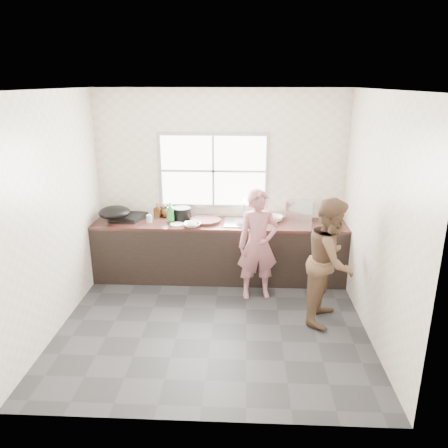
{
  "coord_description": "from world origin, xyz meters",
  "views": [
    {
      "loc": [
        0.36,
        -4.62,
        2.78
      ],
      "look_at": [
        0.1,
        0.65,
        1.05
      ],
      "focal_mm": 35.0,
      "sensor_mm": 36.0,
      "label": 1
    }
  ],
  "objects_px": {
    "pot_lid_left": "(125,218)",
    "cutting_board": "(205,220)",
    "person_side": "(331,261)",
    "glass_jar": "(149,219)",
    "woman": "(258,248)",
    "bottle_green": "(170,212)",
    "dish_rack": "(300,210)",
    "plate_food": "(177,224)",
    "burner": "(129,217)",
    "bowl_crabs": "(274,219)",
    "bottle_brown_short": "(166,212)",
    "bottle_brown_tall": "(158,211)",
    "black_pot": "(182,214)",
    "pot_lid_right": "(150,218)",
    "bowl_mince": "(192,225)",
    "bowl_held": "(242,222)",
    "wok": "(114,212)"
  },
  "relations": [
    {
      "from": "black_pot",
      "to": "pot_lid_left",
      "type": "relative_size",
      "value": 1.03
    },
    {
      "from": "bottle_brown_tall",
      "to": "burner",
      "type": "bearing_deg",
      "value": -165.57
    },
    {
      "from": "bottle_green",
      "to": "pot_lid_right",
      "type": "xyz_separation_m",
      "value": [
        -0.34,
        0.17,
        -0.14
      ]
    },
    {
      "from": "cutting_board",
      "to": "bottle_green",
      "type": "xyz_separation_m",
      "value": [
        -0.5,
        -0.02,
        0.13
      ]
    },
    {
      "from": "pot_lid_left",
      "to": "bottle_brown_tall",
      "type": "bearing_deg",
      "value": 14.29
    },
    {
      "from": "burner",
      "to": "bowl_held",
      "type": "bearing_deg",
      "value": -6.73
    },
    {
      "from": "bottle_brown_tall",
      "to": "glass_jar",
      "type": "distance_m",
      "value": 0.28
    },
    {
      "from": "bowl_mince",
      "to": "pot_lid_right",
      "type": "relative_size",
      "value": 0.87
    },
    {
      "from": "bottle_brown_tall",
      "to": "black_pot",
      "type": "bearing_deg",
      "value": -19.26
    },
    {
      "from": "woman",
      "to": "bottle_green",
      "type": "relative_size",
      "value": 4.58
    },
    {
      "from": "bowl_crabs",
      "to": "cutting_board",
      "type": "bearing_deg",
      "value": -175.79
    },
    {
      "from": "bottle_green",
      "to": "burner",
      "type": "distance_m",
      "value": 0.66
    },
    {
      "from": "bottle_brown_tall",
      "to": "pot_lid_right",
      "type": "xyz_separation_m",
      "value": [
        -0.11,
        -0.06,
        -0.09
      ]
    },
    {
      "from": "bowl_crabs",
      "to": "bottle_brown_tall",
      "type": "height_order",
      "value": "bottle_brown_tall"
    },
    {
      "from": "bowl_crabs",
      "to": "plate_food",
      "type": "relative_size",
      "value": 1.1
    },
    {
      "from": "bowl_mince",
      "to": "bottle_brown_short",
      "type": "height_order",
      "value": "bottle_brown_short"
    },
    {
      "from": "bottle_brown_short",
      "to": "wok",
      "type": "distance_m",
      "value": 0.75
    },
    {
      "from": "bowl_mince",
      "to": "bottle_brown_short",
      "type": "bearing_deg",
      "value": 134.83
    },
    {
      "from": "bowl_crabs",
      "to": "plate_food",
      "type": "distance_m",
      "value": 1.39
    },
    {
      "from": "woman",
      "to": "bottle_brown_short",
      "type": "distance_m",
      "value": 1.57
    },
    {
      "from": "person_side",
      "to": "pot_lid_right",
      "type": "xyz_separation_m",
      "value": [
        -2.42,
        1.27,
        0.1
      ]
    },
    {
      "from": "bottle_brown_short",
      "to": "dish_rack",
      "type": "bearing_deg",
      "value": 0.0
    },
    {
      "from": "woman",
      "to": "bottle_green",
      "type": "xyz_separation_m",
      "value": [
        -1.24,
        0.55,
        0.32
      ]
    },
    {
      "from": "wok",
      "to": "person_side",
      "type": "bearing_deg",
      "value": -20.09
    },
    {
      "from": "bottle_brown_tall",
      "to": "pot_lid_left",
      "type": "bearing_deg",
      "value": -165.71
    },
    {
      "from": "bowl_mince",
      "to": "wok",
      "type": "xyz_separation_m",
      "value": [
        -1.13,
        0.16,
        0.11
      ]
    },
    {
      "from": "pot_lid_left",
      "to": "cutting_board",
      "type": "bearing_deg",
      "value": -4.32
    },
    {
      "from": "plate_food",
      "to": "bottle_green",
      "type": "bearing_deg",
      "value": 129.91
    },
    {
      "from": "bowl_mince",
      "to": "plate_food",
      "type": "height_order",
      "value": "bowl_mince"
    },
    {
      "from": "bottle_brown_tall",
      "to": "bottle_brown_short",
      "type": "relative_size",
      "value": 1.13
    },
    {
      "from": "person_side",
      "to": "glass_jar",
      "type": "bearing_deg",
      "value": 87.56
    },
    {
      "from": "plate_food",
      "to": "burner",
      "type": "relative_size",
      "value": 0.46
    },
    {
      "from": "burner",
      "to": "pot_lid_right",
      "type": "height_order",
      "value": "burner"
    },
    {
      "from": "cutting_board",
      "to": "bottle_brown_tall",
      "type": "height_order",
      "value": "bottle_brown_tall"
    },
    {
      "from": "black_pot",
      "to": "bottle_brown_short",
      "type": "height_order",
      "value": "black_pot"
    },
    {
      "from": "person_side",
      "to": "bowl_crabs",
      "type": "distance_m",
      "value": 1.34
    },
    {
      "from": "bottle_brown_short",
      "to": "dish_rack",
      "type": "height_order",
      "value": "dish_rack"
    },
    {
      "from": "person_side",
      "to": "bowl_held",
      "type": "xyz_separation_m",
      "value": [
        -1.06,
        1.03,
        0.13
      ]
    },
    {
      "from": "black_pot",
      "to": "plate_food",
      "type": "height_order",
      "value": "black_pot"
    },
    {
      "from": "glass_jar",
      "to": "wok",
      "type": "xyz_separation_m",
      "value": [
        -0.49,
        -0.0,
        0.09
      ]
    },
    {
      "from": "person_side",
      "to": "glass_jar",
      "type": "height_order",
      "value": "person_side"
    },
    {
      "from": "person_side",
      "to": "dish_rack",
      "type": "xyz_separation_m",
      "value": [
        -0.21,
        1.33,
        0.24
      ]
    },
    {
      "from": "bowl_mince",
      "to": "pot_lid_left",
      "type": "xyz_separation_m",
      "value": [
        -1.03,
        0.32,
        -0.02
      ]
    },
    {
      "from": "glass_jar",
      "to": "burner",
      "type": "bearing_deg",
      "value": 153.91
    },
    {
      "from": "bowl_held",
      "to": "bottle_green",
      "type": "relative_size",
      "value": 0.73
    },
    {
      "from": "glass_jar",
      "to": "dish_rack",
      "type": "distance_m",
      "value": 2.19
    },
    {
      "from": "bottle_brown_short",
      "to": "pot_lid_left",
      "type": "relative_size",
      "value": 0.67
    },
    {
      "from": "bottle_brown_short",
      "to": "pot_lid_left",
      "type": "height_order",
      "value": "bottle_brown_short"
    },
    {
      "from": "bowl_crabs",
      "to": "bowl_held",
      "type": "height_order",
      "value": "bowl_held"
    },
    {
      "from": "bottle_green",
      "to": "wok",
      "type": "xyz_separation_m",
      "value": [
        -0.8,
        -0.04,
        -0.01
      ]
    }
  ]
}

